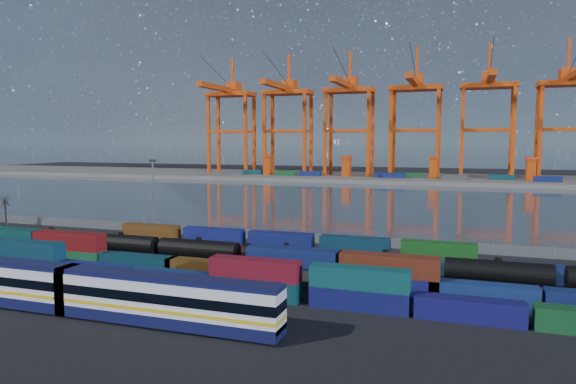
% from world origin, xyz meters
% --- Properties ---
extents(ground, '(700.00, 700.00, 0.00)m').
position_xyz_m(ground, '(0.00, 0.00, 0.00)').
color(ground, black).
rests_on(ground, ground).
extents(harbor_water, '(700.00, 700.00, 0.00)m').
position_xyz_m(harbor_water, '(0.00, 105.00, 0.01)').
color(harbor_water, '#333E4A').
rests_on(harbor_water, ground).
extents(far_quay, '(700.00, 70.00, 2.00)m').
position_xyz_m(far_quay, '(0.00, 210.00, 1.00)').
color(far_quay, '#514F4C').
rests_on(far_quay, ground).
extents(distant_mountains, '(2470.00, 1100.00, 520.00)m').
position_xyz_m(distant_mountains, '(63.02, 1600.00, 220.29)').
color(distant_mountains, '#1E2630').
rests_on(distant_mountains, ground).
extents(container_row_south, '(140.27, 2.47, 5.26)m').
position_xyz_m(container_row_south, '(-9.51, -9.99, 2.14)').
color(container_row_south, '#45474B').
rests_on(container_row_south, ground).
extents(container_row_mid, '(141.99, 2.64, 5.62)m').
position_xyz_m(container_row_mid, '(-12.07, -3.50, 2.15)').
color(container_row_mid, '#383A3D').
rests_on(container_row_mid, ground).
extents(container_row_north, '(140.14, 2.32, 4.94)m').
position_xyz_m(container_row_north, '(4.88, 11.30, 2.01)').
color(container_row_north, navy).
rests_on(container_row_north, ground).
extents(tanker_string, '(107.62, 3.14, 4.49)m').
position_xyz_m(tanker_string, '(8.38, 4.68, 2.25)').
color(tanker_string, black).
rests_on(tanker_string, ground).
extents(waterfront_fence, '(160.12, 0.12, 2.20)m').
position_xyz_m(waterfront_fence, '(-0.00, 28.00, 1.00)').
color(waterfront_fence, '#595B5E').
rests_on(waterfront_fence, ground).
extents(bare_tree, '(2.12, 2.07, 7.92)m').
position_xyz_m(bare_tree, '(-69.54, 23.10, 3.93)').
color(bare_tree, black).
rests_on(bare_tree, ground).
extents(yard_light_mast, '(1.60, 0.40, 16.60)m').
position_xyz_m(yard_light_mast, '(-30.00, 26.00, 9.30)').
color(yard_light_mast, slate).
rests_on(yard_light_mast, ground).
extents(gantry_cranes, '(201.63, 51.12, 69.23)m').
position_xyz_m(gantry_cranes, '(-7.50, 203.16, 42.44)').
color(gantry_cranes, '#D1430E').
rests_on(gantry_cranes, ground).
extents(quay_containers, '(172.58, 10.99, 2.60)m').
position_xyz_m(quay_containers, '(-11.00, 195.46, 3.30)').
color(quay_containers, navy).
rests_on(quay_containers, far_quay).
extents(straddle_carriers, '(140.00, 7.00, 11.10)m').
position_xyz_m(straddle_carriers, '(-2.50, 200.00, 7.82)').
color(straddle_carriers, '#D1430E').
rests_on(straddle_carriers, far_quay).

